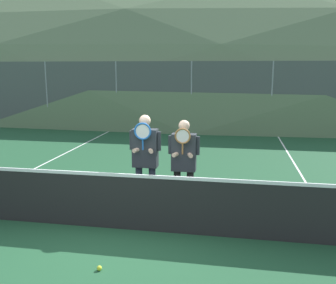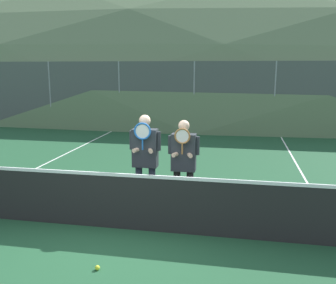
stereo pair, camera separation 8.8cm
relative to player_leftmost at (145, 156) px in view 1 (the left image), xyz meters
The scene contains 13 objects.
ground_plane 1.40m from the player_leftmost, 103.11° to the right, with size 120.00×120.00×0.00m, color #1E4C2D.
hill_distant 48.34m from the player_leftmost, 90.23° to the left, with size 143.26×79.59×27.86m.
clubhouse_building 17.50m from the player_leftmost, 93.30° to the left, with size 14.68×5.50×3.44m.
fence_back 8.98m from the player_leftmost, 91.21° to the left, with size 19.52×0.06×2.99m.
tennis_net 1.03m from the player_leftmost, 103.11° to the right, with size 9.57×0.09×1.09m.
court_line_left_sideline 4.48m from the player_leftmost, 149.75° to the left, with size 0.05×16.00×0.01m, color white.
court_line_right_sideline 4.16m from the player_leftmost, 32.98° to the left, with size 0.05×16.00×0.01m, color white.
player_leftmost is the anchor object (origin of this frame).
player_center_left 0.73m from the player_leftmost, ahead, with size 0.58×0.34×1.80m.
car_far_left 12.47m from the player_leftmost, 113.65° to the left, with size 4.51×1.93×1.67m.
car_left_of_center 10.90m from the player_leftmost, 88.93° to the left, with size 4.15×1.92×1.82m.
car_center 12.32m from the player_leftmost, 63.32° to the left, with size 4.77×2.03×1.65m.
tennis_ball_on_court 2.42m from the player_leftmost, 93.55° to the right, with size 0.07×0.07×0.07m.
Camera 1 is at (1.81, -5.78, 2.73)m, focal length 40.00 mm.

